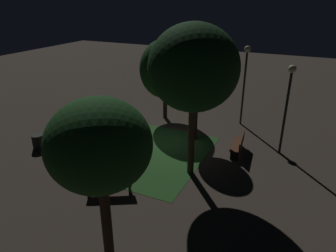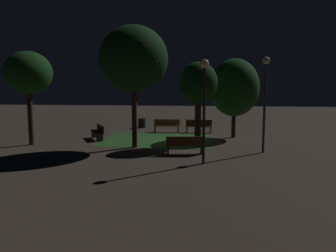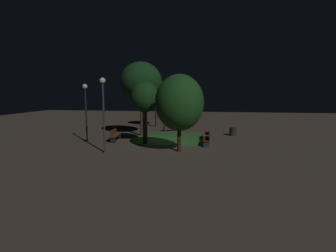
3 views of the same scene
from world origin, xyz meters
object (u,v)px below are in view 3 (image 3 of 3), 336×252
(tree_tall_center, at_px, (141,82))
(lamp_post_path_center, at_px, (86,103))
(lamp_post_plaza_west, at_px, (103,102))
(bench_front_left, at_px, (208,139))
(trash_bin, at_px, (233,132))
(bench_back_row, at_px, (172,126))
(tree_left_canopy, at_px, (145,98))
(tree_near_wall, at_px, (156,91))
(bench_front_right, at_px, (115,135))
(bench_by_lamp, at_px, (207,134))
(tree_back_right, at_px, (179,103))

(tree_tall_center, relative_size, lamp_post_path_center, 1.45)
(tree_tall_center, distance_m, lamp_post_plaza_west, 6.72)
(bench_front_left, bearing_deg, tree_tall_center, 59.80)
(bench_front_left, xyz_separation_m, trash_bin, (4.35, -2.20, -0.13))
(bench_back_row, height_order, trash_bin, bench_back_row)
(tree_left_canopy, bearing_deg, tree_near_wall, 5.99)
(tree_left_canopy, distance_m, tree_near_wall, 9.19)
(bench_front_right, height_order, tree_near_wall, tree_near_wall)
(bench_by_lamp, distance_m, tree_tall_center, 7.10)
(tree_near_wall, bearing_deg, bench_front_right, 169.39)
(bench_back_row, bearing_deg, tree_left_canopy, 168.35)
(bench_back_row, height_order, tree_back_right, tree_back_right)
(bench_front_right, distance_m, lamp_post_path_center, 3.23)
(bench_front_right, relative_size, trash_bin, 2.61)
(lamp_post_plaza_west, height_order, lamp_post_path_center, lamp_post_plaza_west)
(bench_by_lamp, distance_m, lamp_post_path_center, 9.66)
(bench_back_row, relative_size, trash_bin, 2.57)
(tree_tall_center, xyz_separation_m, trash_bin, (1.04, -7.87, -4.26))
(tree_back_right, bearing_deg, bench_front_right, 62.61)
(bench_by_lamp, bearing_deg, tree_tall_center, 79.01)
(bench_by_lamp, bearing_deg, bench_back_row, 41.02)
(bench_front_right, bearing_deg, tree_near_wall, -10.61)
(tree_left_canopy, relative_size, tree_near_wall, 0.89)
(tree_tall_center, bearing_deg, bench_front_left, -120.20)
(bench_back_row, relative_size, lamp_post_plaza_west, 0.39)
(bench_front_right, relative_size, tree_back_right, 0.38)
(bench_front_left, xyz_separation_m, tree_tall_center, (3.30, 5.68, 4.13))
(tree_back_right, bearing_deg, lamp_post_path_center, 75.37)
(tree_tall_center, xyz_separation_m, lamp_post_path_center, (-3.61, 3.31, -1.63))
(bench_by_lamp, xyz_separation_m, lamp_post_path_center, (-2.51, 8.98, 2.50))
(bench_by_lamp, xyz_separation_m, tree_left_canopy, (-2.20, 4.58, 2.86))
(bench_front_left, height_order, bench_by_lamp, same)
(trash_bin, bearing_deg, tree_tall_center, 97.54)
(tree_left_canopy, height_order, lamp_post_plaza_west, lamp_post_plaza_west)
(bench_front_left, relative_size, tree_left_canopy, 0.40)
(bench_by_lamp, xyz_separation_m, bench_back_row, (3.83, 3.33, 0.00))
(bench_by_lamp, bearing_deg, tree_near_wall, 38.65)
(bench_by_lamp, distance_m, tree_back_right, 5.42)
(tree_near_wall, distance_m, lamp_post_plaza_west, 12.39)
(lamp_post_plaza_west, bearing_deg, tree_left_canopy, -29.22)
(tree_left_canopy, bearing_deg, bench_back_row, -11.65)
(tree_left_canopy, xyz_separation_m, lamp_post_plaza_west, (-3.22, 1.80, -0.21))
(bench_front_right, xyz_separation_m, lamp_post_plaza_west, (-3.79, -0.76, 2.66))
(tree_left_canopy, bearing_deg, bench_by_lamp, -64.30)
(bench_front_right, distance_m, tree_near_wall, 9.35)
(lamp_post_path_center, bearing_deg, tree_tall_center, -42.46)
(bench_back_row, relative_size, bench_front_right, 0.98)
(bench_front_right, height_order, tree_tall_center, tree_tall_center)
(bench_by_lamp, xyz_separation_m, bench_front_right, (-1.63, 7.14, 0.00))
(tree_left_canopy, relative_size, trash_bin, 6.44)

